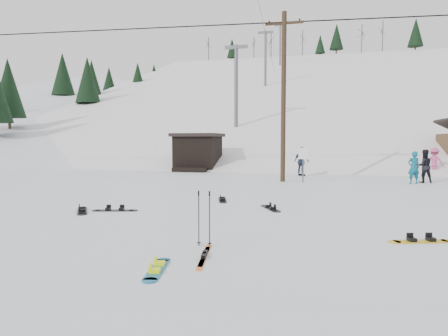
# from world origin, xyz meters

# --- Properties ---
(ground) EXTENTS (200.00, 200.00, 0.00)m
(ground) POSITION_xyz_m (0.00, 0.00, 0.00)
(ground) COLOR silver
(ground) RESTS_ON ground
(ski_slope) EXTENTS (60.00, 85.24, 65.97)m
(ski_slope) POSITION_xyz_m (0.00, 55.00, -12.00)
(ski_slope) COLOR white
(ski_slope) RESTS_ON ground
(ridge_left) EXTENTS (47.54, 95.03, 58.38)m
(ridge_left) POSITION_xyz_m (-36.00, 48.00, -11.00)
(ridge_left) COLOR silver
(ridge_left) RESTS_ON ground
(treeline_left) EXTENTS (20.00, 64.00, 10.00)m
(treeline_left) POSITION_xyz_m (-34.00, 40.00, 0.00)
(treeline_left) COLOR black
(treeline_left) RESTS_ON ground
(treeline_crest) EXTENTS (50.00, 6.00, 10.00)m
(treeline_crest) POSITION_xyz_m (0.00, 86.00, 0.00)
(treeline_crest) COLOR black
(treeline_crest) RESTS_ON ski_slope
(utility_pole) EXTENTS (2.00, 0.26, 9.00)m
(utility_pole) POSITION_xyz_m (2.00, 14.00, 4.68)
(utility_pole) COLOR #3A2819
(utility_pole) RESTS_ON ground
(trail_sign) EXTENTS (0.50, 0.09, 1.85)m
(trail_sign) POSITION_xyz_m (3.10, 13.58, 1.27)
(trail_sign) COLOR #595B60
(trail_sign) RESTS_ON ground
(lift_hut) EXTENTS (3.40, 4.10, 2.75)m
(lift_hut) POSITION_xyz_m (-5.00, 20.94, 1.36)
(lift_hut) COLOR black
(lift_hut) RESTS_ON ground
(lift_tower_near) EXTENTS (2.20, 0.36, 8.00)m
(lift_tower_near) POSITION_xyz_m (-4.00, 30.00, 7.86)
(lift_tower_near) COLOR #595B60
(lift_tower_near) RESTS_ON ski_slope
(lift_tower_mid) EXTENTS (2.20, 0.36, 8.00)m
(lift_tower_mid) POSITION_xyz_m (-4.00, 50.00, 14.36)
(lift_tower_mid) COLOR #595B60
(lift_tower_mid) RESTS_ON ski_slope
(lift_tower_far) EXTENTS (2.20, 0.36, 8.00)m
(lift_tower_far) POSITION_xyz_m (-4.00, 70.00, 20.86)
(lift_tower_far) COLOR #595B60
(lift_tower_far) RESTS_ON ski_slope
(hero_snowboard) EXTENTS (0.46, 1.32, 0.09)m
(hero_snowboard) POSITION_xyz_m (1.31, -1.38, 0.02)
(hero_snowboard) COLOR #17689B
(hero_snowboard) RESTS_ON ground
(hero_skis) EXTENTS (0.37, 1.64, 0.09)m
(hero_skis) POSITION_xyz_m (1.88, -0.44, 0.02)
(hero_skis) COLOR #DD5616
(hero_skis) RESTS_ON ground
(ski_poles) EXTENTS (0.32, 0.09, 1.17)m
(ski_poles) POSITION_xyz_m (1.64, 0.34, 0.60)
(ski_poles) COLOR black
(ski_poles) RESTS_ON ground
(board_scatter_a) EXTENTS (1.41, 0.56, 0.10)m
(board_scatter_a) POSITION_xyz_m (-2.31, 3.68, 0.03)
(board_scatter_a) COLOR black
(board_scatter_a) RESTS_ON ground
(board_scatter_b) EXTENTS (0.96, 1.33, 0.11)m
(board_scatter_b) POSITION_xyz_m (-3.26, 3.36, 0.03)
(board_scatter_b) COLOR black
(board_scatter_b) RESTS_ON ground
(board_scatter_d) EXTENTS (0.79, 1.27, 0.10)m
(board_scatter_d) POSITION_xyz_m (2.44, 5.21, 0.03)
(board_scatter_d) COLOR black
(board_scatter_d) RESTS_ON ground
(board_scatter_e) EXTENTS (1.42, 0.64, 0.10)m
(board_scatter_e) POSITION_xyz_m (6.19, 1.77, 0.03)
(board_scatter_e) COLOR gold
(board_scatter_e) RESTS_ON ground
(board_scatter_f) EXTENTS (0.60, 1.40, 0.10)m
(board_scatter_f) POSITION_xyz_m (0.48, 6.63, 0.03)
(board_scatter_f) COLOR black
(board_scatter_f) RESTS_ON ground
(skier_teal) EXTENTS (0.69, 0.54, 1.67)m
(skier_teal) POSITION_xyz_m (8.64, 14.51, 0.83)
(skier_teal) COLOR #0A566C
(skier_teal) RESTS_ON ground
(skier_dark) EXTENTS (0.93, 0.77, 1.75)m
(skier_dark) POSITION_xyz_m (9.28, 15.17, 0.87)
(skier_dark) COLOR black
(skier_dark) RESTS_ON ground
(skier_pink) EXTENTS (1.18, 0.75, 1.74)m
(skier_pink) POSITION_xyz_m (11.03, 20.29, 0.87)
(skier_pink) COLOR #BD4274
(skier_pink) RESTS_ON ground
(skier_navy) EXTENTS (1.14, 0.99, 1.84)m
(skier_navy) POSITION_xyz_m (2.82, 17.63, 0.92)
(skier_navy) COLOR #1B2A45
(skier_navy) RESTS_ON ground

